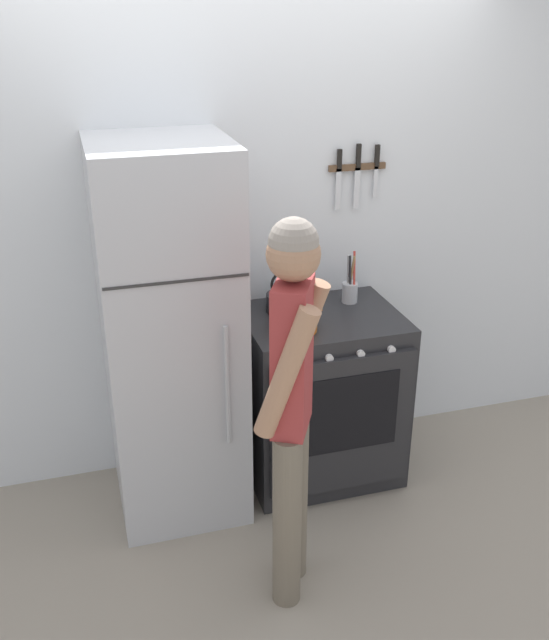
# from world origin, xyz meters

# --- Properties ---
(ground_plane) EXTENTS (14.00, 14.00, 0.00)m
(ground_plane) POSITION_xyz_m (0.00, 0.00, 0.00)
(ground_plane) COLOR gray
(wall_back) EXTENTS (10.00, 0.06, 2.55)m
(wall_back) POSITION_xyz_m (0.00, 0.03, 1.27)
(wall_back) COLOR silver
(wall_back) RESTS_ON ground_plane
(refrigerator) EXTENTS (0.62, 0.69, 1.85)m
(refrigerator) POSITION_xyz_m (-0.47, -0.33, 0.92)
(refrigerator) COLOR #B7BABF
(refrigerator) RESTS_ON ground_plane
(stove_range) EXTENTS (0.79, 0.66, 0.92)m
(stove_range) POSITION_xyz_m (0.30, -0.34, 0.47)
(stove_range) COLOR #232326
(stove_range) RESTS_ON ground_plane
(dutch_oven_pot) EXTENTS (0.26, 0.21, 0.16)m
(dutch_oven_pot) POSITION_xyz_m (0.12, -0.43, 0.99)
(dutch_oven_pot) COLOR orange
(dutch_oven_pot) RESTS_ON stove_range
(tea_kettle) EXTENTS (0.23, 0.18, 0.22)m
(tea_kettle) POSITION_xyz_m (0.14, -0.19, 0.98)
(tea_kettle) COLOR black
(tea_kettle) RESTS_ON stove_range
(utensil_jar) EXTENTS (0.08, 0.08, 0.28)m
(utensil_jar) POSITION_xyz_m (0.50, -0.18, 0.99)
(utensil_jar) COLOR #B7BABF
(utensil_jar) RESTS_ON stove_range
(person) EXTENTS (0.38, 0.42, 1.69)m
(person) POSITION_xyz_m (-0.11, -1.10, 0.96)
(person) COLOR #6B6051
(person) RESTS_ON ground_plane
(wall_knife_strip) EXTENTS (0.31, 0.03, 0.34)m
(wall_knife_strip) POSITION_xyz_m (0.58, -0.02, 1.60)
(wall_knife_strip) COLOR brown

